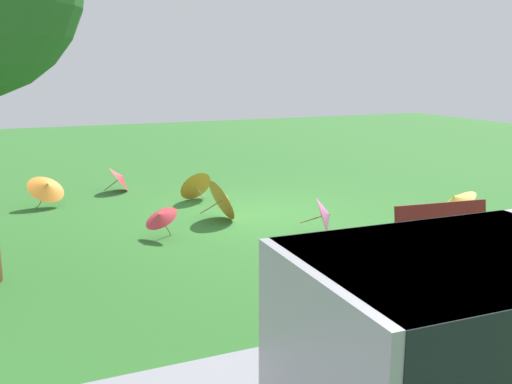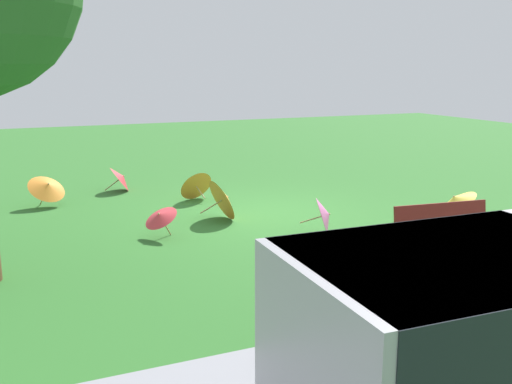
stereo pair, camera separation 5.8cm
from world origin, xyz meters
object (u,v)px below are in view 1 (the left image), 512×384
park_bench (435,228)px  parasol_red_1 (121,178)px  parasol_pink_1 (326,215)px  parasol_orange_2 (47,187)px  parasol_orange_1 (225,199)px  parasol_orange_0 (194,184)px  parasol_yellow_0 (456,200)px  parasol_red_0 (160,216)px

park_bench → parasol_red_1: size_ratio=2.20×
parasol_pink_1 → parasol_orange_2: 6.05m
parasol_pink_1 → parasol_orange_1: size_ratio=0.87×
parasol_red_1 → parasol_orange_2: 2.02m
parasol_orange_0 → parasol_red_1: size_ratio=1.15×
parasol_red_1 → parasol_orange_2: parasol_orange_2 is taller
parasol_yellow_0 → parasol_pink_1: bearing=-7.9°
park_bench → parasol_orange_0: park_bench is taller
parasol_orange_0 → parasol_red_1: 2.10m
park_bench → parasol_orange_2: size_ratio=1.59×
park_bench → parasol_orange_0: 5.79m
parasol_orange_0 → parasol_orange_1: 1.89m
park_bench → parasol_pink_1: bearing=-62.4°
park_bench → parasol_pink_1: park_bench is taller
park_bench → parasol_orange_1: (2.22, -3.46, -0.04)m
parasol_orange_1 → parasol_yellow_0: (-3.93, 2.04, 0.04)m
park_bench → parasol_orange_2: bearing=-48.3°
parasol_orange_1 → parasol_orange_2: 3.98m
park_bench → parasol_pink_1: 2.02m
parasol_orange_1 → parasol_red_1: parasol_orange_1 is taller
parasol_orange_2 → parasol_pink_1: bearing=136.4°
parasol_orange_0 → parasol_red_1: (1.32, -1.63, -0.04)m
parasol_red_0 → parasol_yellow_0: 5.56m
parasol_pink_1 → parasol_orange_2: (4.38, -4.17, 0.09)m
parasol_orange_0 → parasol_pink_1: 3.79m
parasol_red_0 → parasol_orange_1: (-1.47, -0.71, 0.03)m
parasol_orange_0 → parasol_yellow_0: size_ratio=0.89×
parasol_orange_0 → parasol_orange_1: (-0.02, 1.89, 0.06)m
parasol_red_1 → parasol_yellow_0: bearing=133.5°
parasol_red_0 → parasol_yellow_0: (-5.40, 1.33, 0.07)m
parasol_red_0 → parasol_yellow_0: bearing=166.2°
parasol_orange_1 → parasol_pink_1: bearing=127.7°
parasol_pink_1 → parasol_red_1: parasol_pink_1 is taller
parasol_pink_1 → parasol_yellow_0: 2.66m
parasol_red_0 → parasol_orange_2: bearing=-63.2°
parasol_pink_1 → parasol_red_1: 5.81m
parasol_red_1 → parasol_pink_1: bearing=116.9°
parasol_yellow_0 → park_bench: bearing=39.8°
park_bench → parasol_yellow_0: bearing=-140.2°
parasol_orange_0 → parasol_red_0: (1.45, 2.60, 0.03)m
parasol_orange_2 → parasol_yellow_0: bearing=147.1°
park_bench → parasol_orange_1: 4.11m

